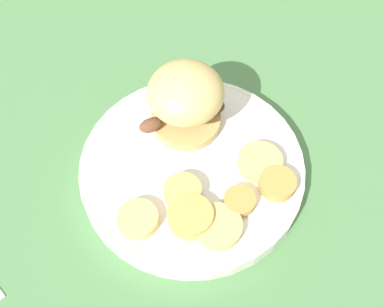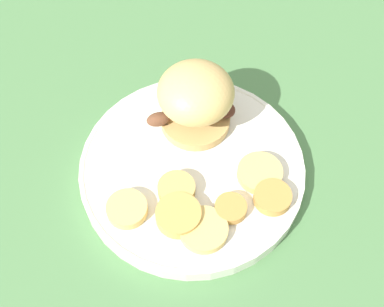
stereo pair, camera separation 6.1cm
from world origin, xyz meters
name	(u,v)px [view 1 (the left image)]	position (x,y,z in m)	size (l,w,h in m)	color
ground_plane	(192,174)	(0.00, 0.00, 0.00)	(4.00, 4.00, 0.00)	#4C7A47
dinner_plate	(192,169)	(0.00, 0.00, 0.01)	(0.27, 0.27, 0.02)	white
sandwich	(185,99)	(0.06, -0.01, 0.07)	(0.09, 0.11, 0.09)	tan
potato_round_0	(240,201)	(-0.07, -0.03, 0.03)	(0.04, 0.04, 0.01)	#BC8942
potato_round_1	(260,162)	(-0.03, -0.08, 0.03)	(0.05, 0.05, 0.01)	#DBB766
potato_round_2	(277,183)	(-0.06, -0.08, 0.03)	(0.04, 0.04, 0.01)	#BC8942
potato_round_3	(218,227)	(-0.09, 0.00, 0.03)	(0.05, 0.05, 0.01)	#DBB766
potato_round_4	(183,191)	(-0.03, 0.02, 0.03)	(0.04, 0.04, 0.01)	tan
potato_round_5	(191,216)	(-0.07, 0.02, 0.03)	(0.05, 0.05, 0.02)	tan
potato_round_6	(138,219)	(-0.05, 0.08, 0.03)	(0.05, 0.05, 0.01)	#DBB766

